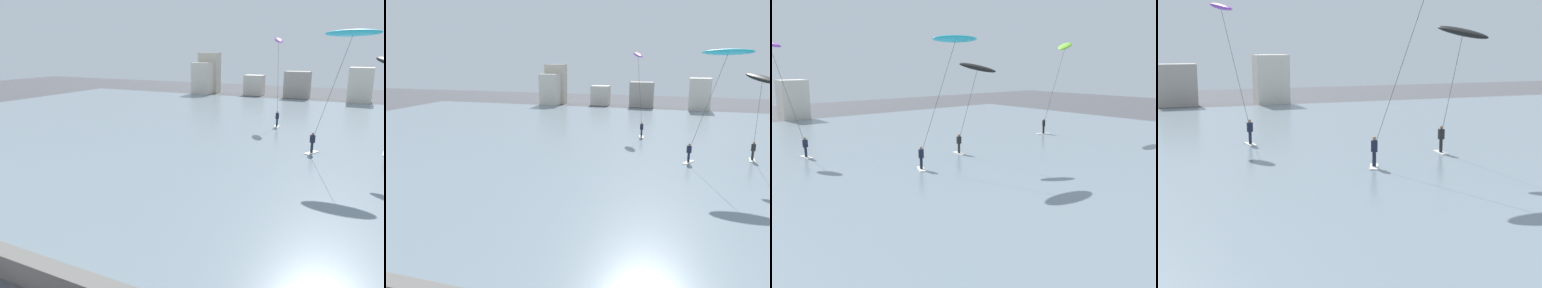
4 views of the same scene
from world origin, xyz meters
The scene contains 4 objects.
water_bay centered at (0.00, 30.79, 0.05)m, with size 84.00×52.00×0.10m, color slate.
kitesurfer_cyan centered at (7.43, 24.23, 8.37)m, with size 4.50×2.54×9.25m.
kitesurfer_black centered at (10.25, 25.14, 6.32)m, with size 2.63×4.65×7.54m.
kitesurfer_purple centered at (-0.47, 36.96, 7.82)m, with size 2.32×5.35×9.27m.
Camera 4 is at (-5.52, -0.87, 6.50)m, focal length 51.69 mm.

